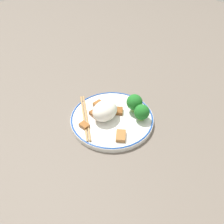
{
  "coord_description": "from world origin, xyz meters",
  "views": [
    {
      "loc": [
        0.36,
        0.33,
        0.47
      ],
      "look_at": [
        0.0,
        0.0,
        0.03
      ],
      "focal_mm": 35.0,
      "sensor_mm": 36.0,
      "label": 1
    }
  ],
  "objects_px": {
    "broccoli_back_center": "(134,102)",
    "chopsticks": "(85,117)",
    "plate": "(112,118)",
    "broccoli_back_left": "(142,112)"
  },
  "relations": [
    {
      "from": "plate",
      "to": "chopsticks",
      "type": "relative_size",
      "value": 1.49
    },
    {
      "from": "plate",
      "to": "broccoli_back_center",
      "type": "relative_size",
      "value": 4.27
    },
    {
      "from": "broccoli_back_left",
      "to": "broccoli_back_center",
      "type": "height_order",
      "value": "broccoli_back_center"
    },
    {
      "from": "plate",
      "to": "chopsticks",
      "type": "xyz_separation_m",
      "value": [
        0.06,
        -0.06,
        0.01
      ]
    },
    {
      "from": "broccoli_back_center",
      "to": "chopsticks",
      "type": "relative_size",
      "value": 0.35
    },
    {
      "from": "broccoli_back_center",
      "to": "chopsticks",
      "type": "height_order",
      "value": "broccoli_back_center"
    },
    {
      "from": "plate",
      "to": "chopsticks",
      "type": "height_order",
      "value": "chopsticks"
    },
    {
      "from": "broccoli_back_left",
      "to": "chopsticks",
      "type": "distance_m",
      "value": 0.17
    },
    {
      "from": "broccoli_back_left",
      "to": "broccoli_back_center",
      "type": "xyz_separation_m",
      "value": [
        -0.01,
        -0.04,
        0.01
      ]
    },
    {
      "from": "broccoli_back_left",
      "to": "chopsticks",
      "type": "bearing_deg",
      "value": -49.28
    }
  ]
}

